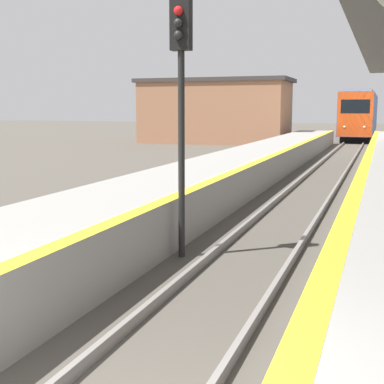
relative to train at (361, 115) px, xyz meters
The scene contains 3 objects.
train is the anchor object (origin of this frame).
signal_near 44.18m from the train, 91.67° to the right, with size 0.36×0.31×4.63m.
station_building 16.13m from the train, 130.88° to the right, with size 11.93×5.43×5.03m.
Camera 1 is at (2.13, -2.78, 2.73)m, focal length 50.00 mm.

